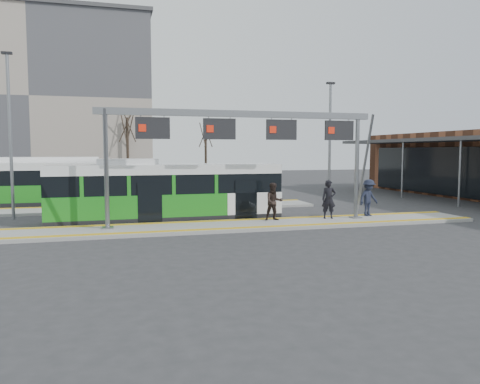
# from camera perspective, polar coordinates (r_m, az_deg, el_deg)

# --- Properties ---
(ground) EXTENTS (120.00, 120.00, 0.00)m
(ground) POSITION_cam_1_polar(r_m,az_deg,el_deg) (21.81, 1.56, -4.22)
(ground) COLOR #2D2D30
(ground) RESTS_ON ground
(platform_main) EXTENTS (22.00, 3.00, 0.15)m
(platform_main) POSITION_cam_1_polar(r_m,az_deg,el_deg) (21.80, 1.56, -4.02)
(platform_main) COLOR gray
(platform_main) RESTS_ON ground
(platform_second) EXTENTS (20.00, 3.00, 0.15)m
(platform_second) POSITION_cam_1_polar(r_m,az_deg,el_deg) (28.88, -10.75, -1.88)
(platform_second) COLOR gray
(platform_second) RESTS_ON ground
(tactile_main) EXTENTS (22.00, 2.65, 0.02)m
(tactile_main) POSITION_cam_1_polar(r_m,az_deg,el_deg) (21.78, 1.56, -3.80)
(tactile_main) COLOR gold
(tactile_main) RESTS_ON platform_main
(tactile_second) EXTENTS (20.00, 0.35, 0.02)m
(tactile_second) POSITION_cam_1_polar(r_m,az_deg,el_deg) (30.01, -10.93, -1.47)
(tactile_second) COLOR gold
(tactile_second) RESTS_ON platform_second
(gantry) EXTENTS (13.00, 1.68, 5.20)m
(gantry) POSITION_cam_1_polar(r_m,az_deg,el_deg) (21.69, 0.51, 7.13)
(gantry) COLOR slate
(gantry) RESTS_ON platform_main
(apartment_block) EXTENTS (24.50, 12.50, 18.40)m
(apartment_block) POSITION_cam_1_polar(r_m,az_deg,el_deg) (57.40, -23.43, 10.31)
(apartment_block) COLOR #A29587
(apartment_block) RESTS_ON ground
(hero_bus) EXTENTS (11.42, 2.58, 3.13)m
(hero_bus) POSITION_cam_1_polar(r_m,az_deg,el_deg) (23.66, -9.00, -0.06)
(hero_bus) COLOR black
(hero_bus) RESTS_ON ground
(bg_bus_green) EXTENTS (11.07, 2.40, 2.77)m
(bg_bus_green) POSITION_cam_1_polar(r_m,az_deg,el_deg) (32.42, -21.49, 0.89)
(bg_bus_green) COLOR black
(bg_bus_green) RESTS_ON ground
(bg_bus_blue) EXTENTS (11.95, 3.11, 3.09)m
(bg_bus_blue) POSITION_cam_1_polar(r_m,az_deg,el_deg) (35.25, -26.50, 1.28)
(bg_bus_blue) COLOR black
(bg_bus_blue) RESTS_ON ground
(passenger_a) EXTENTS (0.79, 0.61, 1.91)m
(passenger_a) POSITION_cam_1_polar(r_m,az_deg,el_deg) (23.63, 10.77, -0.88)
(passenger_a) COLOR black
(passenger_a) RESTS_ON platform_main
(passenger_b) EXTENTS (0.92, 0.74, 1.82)m
(passenger_b) POSITION_cam_1_polar(r_m,az_deg,el_deg) (22.65, 4.15, -1.18)
(passenger_b) COLOR black
(passenger_b) RESTS_ON platform_main
(passenger_c) EXTENTS (1.38, 1.04, 1.89)m
(passenger_c) POSITION_cam_1_polar(r_m,az_deg,el_deg) (25.05, 15.40, -0.67)
(passenger_c) COLOR #1C2133
(passenger_c) RESTS_ON platform_main
(tree_left) EXTENTS (1.40, 1.40, 7.88)m
(tree_left) POSITION_cam_1_polar(r_m,az_deg,el_deg) (50.01, -13.59, 7.71)
(tree_left) COLOR #382B21
(tree_left) RESTS_ON ground
(tree_mid) EXTENTS (1.40, 1.40, 7.02)m
(tree_mid) POSITION_cam_1_polar(r_m,az_deg,el_deg) (54.38, -4.21, 6.92)
(tree_mid) COLOR #382B21
(tree_mid) RESTS_ON ground
(lamp_west) EXTENTS (0.50, 0.25, 8.44)m
(lamp_west) POSITION_cam_1_polar(r_m,az_deg,el_deg) (26.56, -26.23, 6.59)
(lamp_west) COLOR slate
(lamp_west) RESTS_ON ground
(lamp_east) EXTENTS (0.50, 0.25, 7.71)m
(lamp_east) POSITION_cam_1_polar(r_m,az_deg,el_deg) (29.64, 10.88, 6.08)
(lamp_east) COLOR slate
(lamp_east) RESTS_ON ground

